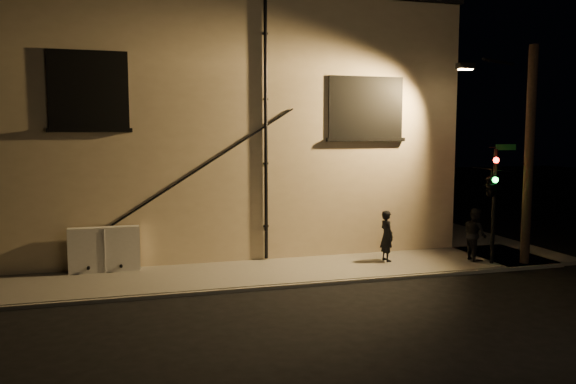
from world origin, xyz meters
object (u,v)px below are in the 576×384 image
object	(u,v)px
utility_cabinet	(105,249)
streetlamp_pole	(525,150)
pedestrian_a	(387,236)
pedestrian_b	(475,234)
traffic_signal	(491,184)

from	to	relation	value
utility_cabinet	streetlamp_pole	xyz separation A→B (m)	(12.44, -2.35, 2.86)
pedestrian_a	streetlamp_pole	distance (m)	4.96
pedestrian_a	pedestrian_b	size ratio (longest dim) A/B	0.97
utility_cabinet	traffic_signal	size ratio (longest dim) A/B	0.54
streetlamp_pole	traffic_signal	bearing A→B (deg)	177.03
pedestrian_b	streetlamp_pole	world-z (taller)	streetlamp_pole
pedestrian_b	traffic_signal	xyz separation A→B (m)	(0.05, -0.66, 1.66)
traffic_signal	streetlamp_pole	size ratio (longest dim) A/B	0.54
streetlamp_pole	pedestrian_a	bearing A→B (deg)	161.03
utility_cabinet	traffic_signal	xyz separation A→B (m)	(11.34, -2.29, 1.84)
pedestrian_a	pedestrian_b	world-z (taller)	pedestrian_b
utility_cabinet	traffic_signal	world-z (taller)	traffic_signal
streetlamp_pole	utility_cabinet	bearing A→B (deg)	169.30
utility_cabinet	pedestrian_a	size ratio (longest dim) A/B	1.24
traffic_signal	streetlamp_pole	bearing A→B (deg)	-2.97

